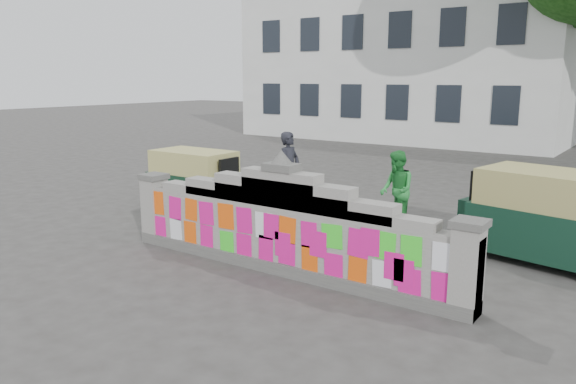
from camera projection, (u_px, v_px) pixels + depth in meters
name	position (u px, v px, depth m)	size (l,w,h in m)	color
ground	(282.00, 272.00, 9.23)	(100.00, 100.00, 0.00)	#383533
parapet_wall	(281.00, 228.00, 9.07)	(6.48, 0.44, 2.01)	#4C4C49
building	(417.00, 60.00, 29.94)	(16.00, 10.00, 8.90)	silver
cyclist_bike	(289.00, 196.00, 12.62)	(0.67, 1.92, 1.01)	black
cyclist_rider	(289.00, 181.00, 12.54)	(0.62, 0.41, 1.71)	black
pedestrian	(397.00, 190.00, 11.70)	(0.80, 0.63, 1.65)	green
rickshaw_left	(196.00, 178.00, 13.62)	(2.53, 1.19, 1.40)	black
rickshaw_right	(546.00, 215.00, 9.58)	(2.95, 1.76, 1.59)	#103222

